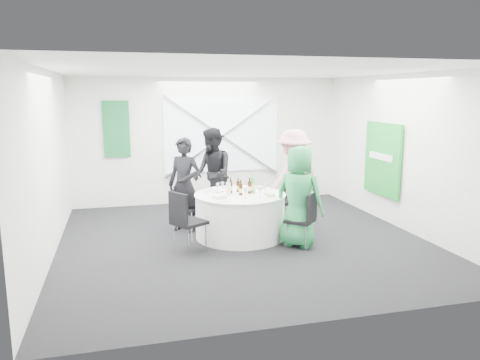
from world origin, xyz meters
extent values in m
plane|color=black|center=(0.00, 0.00, 0.00)|extent=(6.00, 6.00, 0.00)
plane|color=white|center=(0.00, 0.00, 2.80)|extent=(6.00, 6.00, 0.00)
plane|color=silver|center=(0.00, 3.00, 1.40)|extent=(6.00, 0.00, 6.00)
plane|color=silver|center=(0.00, -3.00, 1.40)|extent=(6.00, 0.00, 6.00)
plane|color=silver|center=(-3.00, 0.00, 1.40)|extent=(0.00, 6.00, 6.00)
plane|color=silver|center=(3.00, 0.00, 1.40)|extent=(0.00, 6.00, 6.00)
cube|color=silver|center=(0.30, 2.96, 1.50)|extent=(2.60, 0.03, 1.60)
cube|color=silver|center=(0.30, 2.92, 1.50)|extent=(2.63, 0.05, 1.84)
cube|color=silver|center=(0.30, 2.92, 1.50)|extent=(2.63, 0.05, 1.84)
cube|color=#135F32|center=(-2.00, 2.95, 1.70)|extent=(0.55, 0.04, 1.20)
cube|color=green|center=(2.94, 0.60, 1.20)|extent=(0.05, 1.20, 1.40)
cylinder|color=silver|center=(0.00, 0.20, 0.37)|extent=(1.52, 1.52, 0.74)
cylinder|color=silver|center=(0.00, 0.20, 0.75)|extent=(1.56, 1.56, 0.02)
cube|color=black|center=(-0.09, 1.18, 0.42)|extent=(0.42, 0.42, 0.05)
cube|color=black|center=(-0.10, 1.36, 0.65)|extent=(0.37, 0.07, 0.42)
cylinder|color=silver|center=(0.06, 1.35, 0.20)|extent=(0.02, 0.02, 0.40)
cylinder|color=silver|center=(-0.26, 1.32, 0.20)|extent=(0.02, 0.02, 0.40)
cylinder|color=silver|center=(0.08, 1.03, 0.20)|extent=(0.02, 0.02, 0.40)
cylinder|color=silver|center=(-0.23, 1.00, 0.20)|extent=(0.02, 0.02, 0.40)
cube|color=black|center=(-0.79, 0.85, 0.40)|extent=(0.52, 0.52, 0.04)
cube|color=black|center=(-0.93, 0.97, 0.62)|extent=(0.25, 0.30, 0.40)
cylinder|color=silver|center=(-0.81, 1.07, 0.19)|extent=(0.02, 0.02, 0.38)
cylinder|color=silver|center=(-1.01, 0.83, 0.19)|extent=(0.02, 0.02, 0.38)
cylinder|color=silver|center=(-0.58, 0.87, 0.19)|extent=(0.02, 0.02, 0.38)
cylinder|color=silver|center=(-0.77, 0.64, 0.19)|extent=(0.02, 0.02, 0.38)
cube|color=black|center=(0.89, 0.55, 0.50)|extent=(0.60, 0.60, 0.06)
cube|color=black|center=(1.10, 0.63, 0.78)|extent=(0.20, 0.43, 0.50)
cylinder|color=silver|center=(1.14, 0.44, 0.24)|extent=(0.02, 0.02, 0.48)
cylinder|color=silver|center=(1.00, 0.80, 0.24)|extent=(0.02, 0.02, 0.48)
cylinder|color=silver|center=(0.79, 0.31, 0.24)|extent=(0.02, 0.02, 0.48)
cylinder|color=silver|center=(0.65, 0.66, 0.24)|extent=(0.02, 0.02, 0.48)
cube|color=black|center=(0.80, -0.56, 0.44)|extent=(0.58, 0.58, 0.05)
cube|color=black|center=(0.94, -0.70, 0.68)|extent=(0.30, 0.31, 0.44)
cylinder|color=silver|center=(0.80, -0.80, 0.21)|extent=(0.02, 0.02, 0.42)
cylinder|color=silver|center=(1.03, -0.56, 0.21)|extent=(0.02, 0.02, 0.42)
cylinder|color=silver|center=(0.57, -0.57, 0.21)|extent=(0.02, 0.02, 0.42)
cylinder|color=silver|center=(0.79, -0.33, 0.21)|extent=(0.02, 0.02, 0.42)
cube|color=black|center=(-0.96, -0.37, 0.48)|extent=(0.61, 0.61, 0.05)
cube|color=black|center=(-1.14, -0.48, 0.74)|extent=(0.25, 0.39, 0.48)
cylinder|color=silver|center=(-1.21, -0.31, 0.23)|extent=(0.02, 0.02, 0.46)
cylinder|color=silver|center=(-1.02, -0.62, 0.23)|extent=(0.02, 0.02, 0.46)
cylinder|color=silver|center=(-0.90, -0.12, 0.23)|extent=(0.02, 0.02, 0.46)
cylinder|color=silver|center=(-0.71, -0.43, 0.23)|extent=(0.02, 0.02, 0.46)
imported|color=black|center=(-0.86, 0.82, 0.84)|extent=(0.73, 0.69, 1.69)
imported|color=black|center=(-0.22, 1.48, 0.90)|extent=(0.62, 0.95, 1.80)
imported|color=#D28891|center=(1.15, 0.67, 0.90)|extent=(1.28, 0.94, 1.80)
imported|color=#27914B|center=(0.79, -0.51, 0.82)|extent=(0.95, 0.92, 1.64)
cylinder|color=white|center=(-0.06, 0.74, 0.77)|extent=(0.29, 0.29, 0.01)
cylinder|color=white|center=(-0.43, 0.53, 0.77)|extent=(0.26, 0.26, 0.01)
cylinder|color=white|center=(0.46, 0.54, 0.77)|extent=(0.26, 0.26, 0.01)
cylinder|color=#97B662|center=(0.46, 0.54, 0.79)|extent=(0.17, 0.17, 0.02)
cylinder|color=white|center=(0.43, -0.14, 0.77)|extent=(0.26, 0.26, 0.01)
cylinder|color=#97B662|center=(0.43, -0.14, 0.79)|extent=(0.17, 0.17, 0.02)
cylinder|color=white|center=(-0.41, -0.19, 0.77)|extent=(0.29, 0.29, 0.01)
cube|color=silver|center=(-0.43, -0.14, 0.80)|extent=(0.23, 0.20, 0.05)
cylinder|color=#3D220B|center=(-0.14, 0.30, 0.87)|extent=(0.06, 0.06, 0.21)
cylinder|color=#3D220B|center=(-0.14, 0.30, 1.00)|extent=(0.02, 0.02, 0.06)
cylinder|color=#E8D27B|center=(-0.14, 0.30, 0.84)|extent=(0.06, 0.06, 0.07)
cylinder|color=#3D220B|center=(0.01, 0.36, 0.85)|extent=(0.06, 0.06, 0.19)
cylinder|color=#3D220B|center=(0.01, 0.36, 0.98)|extent=(0.02, 0.02, 0.06)
cylinder|color=#E8D27B|center=(0.01, 0.36, 0.83)|extent=(0.06, 0.06, 0.07)
cylinder|color=#3D220B|center=(0.16, 0.18, 0.87)|extent=(0.06, 0.06, 0.22)
cylinder|color=#3D220B|center=(0.16, 0.18, 1.01)|extent=(0.02, 0.02, 0.06)
cylinder|color=#E8D27B|center=(0.16, 0.18, 0.85)|extent=(0.06, 0.06, 0.08)
cylinder|color=#3D220B|center=(-0.01, 0.10, 0.86)|extent=(0.06, 0.06, 0.20)
cylinder|color=#3D220B|center=(-0.01, 0.10, 0.99)|extent=(0.02, 0.02, 0.06)
cylinder|color=#E8D27B|center=(-0.01, 0.10, 0.84)|extent=(0.06, 0.06, 0.07)
cylinder|color=#41AA57|center=(0.24, 0.23, 0.89)|extent=(0.08, 0.08, 0.27)
cylinder|color=#41AA57|center=(0.24, 0.23, 1.06)|extent=(0.03, 0.03, 0.06)
cylinder|color=#E8D27B|center=(0.24, 0.23, 0.87)|extent=(0.08, 0.08, 0.09)
cylinder|color=silver|center=(-0.22, 0.12, 0.87)|extent=(0.08, 0.08, 0.23)
cylinder|color=silver|center=(-0.22, 0.12, 1.02)|extent=(0.03, 0.03, 0.06)
cylinder|color=#E8D27B|center=(-0.22, 0.12, 0.85)|extent=(0.08, 0.08, 0.08)
cylinder|color=white|center=(0.25, -0.15, 0.76)|extent=(0.06, 0.06, 0.00)
cylinder|color=white|center=(0.25, -0.15, 0.81)|extent=(0.01, 0.01, 0.10)
cone|color=white|center=(0.25, -0.15, 0.89)|extent=(0.07, 0.07, 0.08)
cylinder|color=white|center=(0.00, -0.14, 0.76)|extent=(0.06, 0.06, 0.00)
cylinder|color=white|center=(0.00, -0.14, 0.81)|extent=(0.01, 0.01, 0.10)
cone|color=white|center=(0.00, -0.14, 0.89)|extent=(0.07, 0.07, 0.08)
cylinder|color=white|center=(-0.25, 0.45, 0.76)|extent=(0.06, 0.06, 0.00)
cylinder|color=white|center=(-0.25, 0.45, 0.81)|extent=(0.01, 0.01, 0.10)
cone|color=white|center=(-0.25, 0.45, 0.89)|extent=(0.07, 0.07, 0.08)
cylinder|color=white|center=(0.42, 0.12, 0.76)|extent=(0.06, 0.06, 0.00)
cylinder|color=white|center=(0.42, 0.12, 0.81)|extent=(0.01, 0.01, 0.10)
cone|color=white|center=(0.42, 0.12, 0.89)|extent=(0.07, 0.07, 0.08)
cylinder|color=white|center=(-0.35, 0.40, 0.76)|extent=(0.06, 0.06, 0.00)
cylinder|color=white|center=(-0.35, 0.40, 0.81)|extent=(0.01, 0.01, 0.10)
cone|color=white|center=(-0.35, 0.40, 0.89)|extent=(0.07, 0.07, 0.08)
cube|color=silver|center=(0.55, 0.37, 0.76)|extent=(0.10, 0.13, 0.01)
cube|color=silver|center=(0.36, 0.65, 0.76)|extent=(0.10, 0.13, 0.01)
cube|color=silver|center=(-0.41, 0.60, 0.76)|extent=(0.08, 0.14, 0.01)
cube|color=silver|center=(-0.56, 0.32, 0.76)|extent=(0.09, 0.14, 0.01)
cube|color=silver|center=(0.21, 0.74, 0.76)|extent=(0.15, 0.03, 0.01)
cube|color=silver|center=(-0.13, 0.76, 0.76)|extent=(0.15, 0.02, 0.01)
camera|label=1|loc=(-1.97, -7.34, 2.45)|focal=35.00mm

